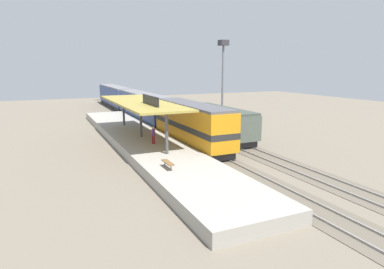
% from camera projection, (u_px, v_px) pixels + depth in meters
% --- Properties ---
extents(ground_plane, '(120.00, 120.00, 0.00)m').
position_uv_depth(ground_plane, '(196.00, 139.00, 38.63)').
color(ground_plane, '#706656').
extents(track_near, '(3.20, 110.00, 0.16)m').
position_uv_depth(track_near, '(181.00, 141.00, 37.81)').
color(track_near, '#5F5649').
rests_on(track_near, ground).
extents(track_far, '(3.20, 110.00, 0.16)m').
position_uv_depth(track_far, '(216.00, 137.00, 39.69)').
color(track_far, '#5F5649').
rests_on(track_far, ground).
extents(platform, '(6.00, 44.00, 0.90)m').
position_uv_depth(platform, '(141.00, 141.00, 35.85)').
color(platform, '#9E998E').
rests_on(platform, ground).
extents(station_canopy, '(5.20, 18.00, 4.70)m').
position_uv_depth(station_canopy, '(140.00, 103.00, 34.95)').
color(station_canopy, '#47474C').
rests_on(station_canopy, platform).
extents(platform_bench, '(0.44, 1.70, 0.50)m').
position_uv_depth(platform_bench, '(168.00, 163.00, 24.43)').
color(platform_bench, '#333338').
rests_on(platform_bench, platform).
extents(locomotive, '(2.93, 14.43, 4.44)m').
position_uv_depth(locomotive, '(191.00, 124.00, 34.68)').
color(locomotive, '#28282D').
rests_on(locomotive, track_near).
extents(passenger_carriage_front, '(2.90, 20.00, 4.24)m').
position_uv_depth(passenger_carriage_front, '(143.00, 107.00, 50.74)').
color(passenger_carriage_front, '#28282D').
rests_on(passenger_carriage_front, track_near).
extents(passenger_carriage_rear, '(2.90, 20.00, 4.24)m').
position_uv_depth(passenger_carriage_rear, '(115.00, 96.00, 69.27)').
color(passenger_carriage_rear, '#28282D').
rests_on(passenger_carriage_rear, track_near).
extents(freight_car, '(2.80, 12.00, 3.54)m').
position_uv_depth(freight_car, '(221.00, 122.00, 38.33)').
color(freight_car, '#28282D').
rests_on(freight_car, track_far).
extents(light_mast, '(1.10, 1.10, 11.70)m').
position_uv_depth(light_mast, '(223.00, 66.00, 43.03)').
color(light_mast, slate).
rests_on(light_mast, ground).
extents(person_waiting, '(0.34, 0.34, 1.71)m').
position_uv_depth(person_waiting, '(153.00, 134.00, 32.22)').
color(person_waiting, maroon).
rests_on(person_waiting, platform).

